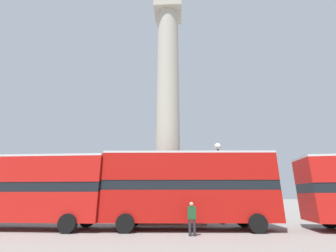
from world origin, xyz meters
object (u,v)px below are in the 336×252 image
(street_lamp, at_px, (219,171))
(pedestrian_near_lamp, at_px, (192,217))
(monument_column, at_px, (168,123))
(bus_a, at_px, (27,188))
(bus_c, at_px, (189,186))
(equestrian_statue, at_px, (46,198))

(street_lamp, distance_m, pedestrian_near_lamp, 6.24)
(monument_column, relative_size, pedestrian_near_lamp, 13.68)
(bus_a, bearing_deg, monument_column, 31.70)
(pedestrian_near_lamp, bearing_deg, bus_c, -92.26)
(equestrian_statue, bearing_deg, bus_c, -10.55)
(street_lamp, bearing_deg, pedestrian_near_lamp, -115.58)
(bus_c, distance_m, equestrian_statue, 17.29)
(monument_column, xyz_separation_m, pedestrian_near_lamp, (1.55, -6.79, -7.25))
(equestrian_statue, xyz_separation_m, street_lamp, (16.90, -6.50, 2.08))
(bus_c, bearing_deg, monument_column, 105.28)
(monument_column, height_order, bus_c, monument_column)
(equestrian_statue, bearing_deg, bus_a, -43.04)
(monument_column, relative_size, street_lamp, 3.79)
(bus_c, distance_m, pedestrian_near_lamp, 2.60)
(bus_a, xyz_separation_m, street_lamp, (12.51, 3.22, 1.33))
(bus_c, xyz_separation_m, street_lamp, (2.45, 2.96, 1.24))
(street_lamp, relative_size, pedestrian_near_lamp, 3.61)
(equestrian_statue, bearing_deg, pedestrian_near_lamp, -15.83)
(monument_column, distance_m, bus_c, 7.53)
(pedestrian_near_lamp, bearing_deg, monument_column, -80.69)
(monument_column, relative_size, bus_c, 2.15)
(bus_a, distance_m, bus_c, 10.06)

